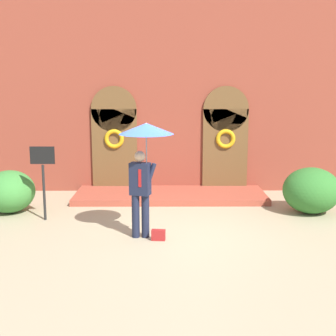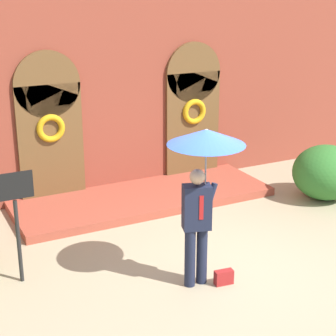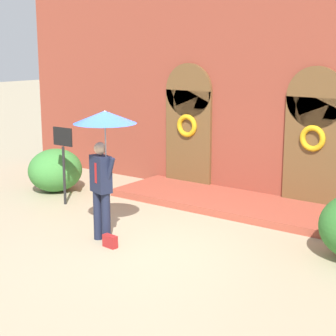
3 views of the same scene
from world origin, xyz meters
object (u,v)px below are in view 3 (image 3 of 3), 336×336
handbag (110,241)px  sign_post (63,153)px  shrub_left (55,170)px  person_with_umbrella (104,136)px

handbag → sign_post: bearing=157.7°
handbag → shrub_left: 4.27m
person_with_umbrella → shrub_left: size_ratio=1.77×
person_with_umbrella → sign_post: bearing=152.4°
person_with_umbrella → handbag: (0.27, -0.20, -1.80)m
person_with_umbrella → sign_post: person_with_umbrella is taller
person_with_umbrella → handbag: 1.83m
sign_post → shrub_left: size_ratio=1.29×
person_with_umbrella → shrub_left: bearing=150.6°
handbag → sign_post: size_ratio=0.16×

